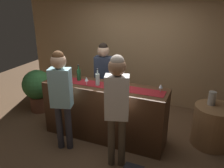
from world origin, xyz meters
TOP-DOWN VIEW (x-y plane):
  - ground_plane at (0.00, 0.00)m, footprint 10.00×10.00m
  - back_wall at (0.00, 1.90)m, footprint 6.00×0.12m
  - bar_counter at (0.00, 0.00)m, footprint 2.25×0.60m
  - counter_runner_cloth at (0.00, 0.00)m, footprint 2.13×0.28m
  - wine_bottle_clear at (-0.11, -0.03)m, footprint 0.07×0.07m
  - wine_bottle_green at (-0.54, 0.05)m, footprint 0.07×0.07m
  - wine_bottle_amber at (0.10, 0.02)m, footprint 0.07×0.07m
  - wine_glass_near_customer at (-0.29, -0.10)m, footprint 0.07×0.07m
  - wine_glass_mid_counter at (-0.99, -0.05)m, footprint 0.07×0.07m
  - wine_glass_far_end at (0.97, 0.07)m, footprint 0.07×0.07m
  - bartender at (-0.28, 0.58)m, footprint 0.37×0.25m
  - customer_sipping at (0.49, -0.64)m, footprint 0.38×0.29m
  - customer_browsing at (-0.49, -0.59)m, footprint 0.38×0.29m
  - round_side_table at (1.86, 0.52)m, footprint 0.68×0.68m
  - vase_on_side_table at (1.78, 0.58)m, footprint 0.13×0.13m
  - potted_plant_tall at (-1.85, 0.40)m, footprint 0.67×0.67m

SIDE VIEW (x-z plane):
  - ground_plane at x=0.00m, z-range 0.00..0.00m
  - round_side_table at x=1.86m, z-range 0.00..0.74m
  - bar_counter at x=0.00m, z-range 0.00..1.04m
  - potted_plant_tall at x=-1.85m, z-range 0.08..1.05m
  - vase_on_side_table at x=1.78m, z-range 0.74..0.98m
  - bartender at x=-0.28m, z-range 0.19..1.86m
  - counter_runner_cloth at x=0.00m, z-range 1.04..1.04m
  - customer_browsing at x=-0.49m, z-range 0.21..1.95m
  - customer_sipping at x=0.49m, z-range 0.22..2.00m
  - wine_glass_near_customer at x=-0.29m, z-range 1.07..1.22m
  - wine_glass_mid_counter at x=-0.99m, z-range 1.07..1.22m
  - wine_glass_far_end at x=0.97m, z-range 1.07..1.22m
  - wine_bottle_clear at x=-0.11m, z-range 1.00..1.30m
  - wine_bottle_green at x=-0.54m, z-range 1.00..1.30m
  - wine_bottle_amber at x=0.10m, z-range 1.00..1.30m
  - back_wall at x=0.00m, z-range 0.00..2.90m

